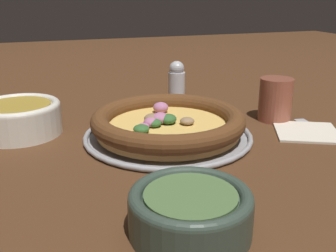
# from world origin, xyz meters

# --- Properties ---
(ground_plane) EXTENTS (3.00, 3.00, 0.00)m
(ground_plane) POSITION_xyz_m (0.00, 0.00, 0.00)
(ground_plane) COLOR #4C2D19
(pizza_tray) EXTENTS (0.30, 0.30, 0.01)m
(pizza_tray) POSITION_xyz_m (0.00, 0.00, 0.00)
(pizza_tray) COLOR #9E9EA3
(pizza_tray) RESTS_ON ground_plane
(pizza) EXTENTS (0.27, 0.27, 0.04)m
(pizza) POSITION_xyz_m (0.00, -0.00, 0.03)
(pizza) COLOR tan
(pizza) RESTS_ON pizza_tray
(bowl_near) EXTENTS (0.15, 0.15, 0.06)m
(bowl_near) POSITION_xyz_m (0.25, -0.11, 0.03)
(bowl_near) COLOR silver
(bowl_near) RESTS_ON ground_plane
(bowl_far) EXTENTS (0.13, 0.13, 0.05)m
(bowl_far) POSITION_xyz_m (0.07, 0.28, 0.03)
(bowl_far) COLOR #334238
(bowl_far) RESTS_ON ground_plane
(drinking_cup) EXTENTS (0.07, 0.07, 0.09)m
(drinking_cup) POSITION_xyz_m (-0.24, -0.03, 0.04)
(drinking_cup) COLOR brown
(drinking_cup) RESTS_ON ground_plane
(napkin) EXTENTS (0.15, 0.15, 0.01)m
(napkin) POSITION_xyz_m (-0.25, 0.06, 0.00)
(napkin) COLOR beige
(napkin) RESTS_ON ground_plane
(fork) EXTENTS (0.04, 0.18, 0.00)m
(fork) POSITION_xyz_m (-0.27, 0.07, 0.00)
(fork) COLOR #B7B7BC
(fork) RESTS_ON ground_plane
(pepper_shaker) EXTENTS (0.04, 0.04, 0.10)m
(pepper_shaker) POSITION_xyz_m (-0.09, -0.21, 0.05)
(pepper_shaker) COLOR silver
(pepper_shaker) RESTS_ON ground_plane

